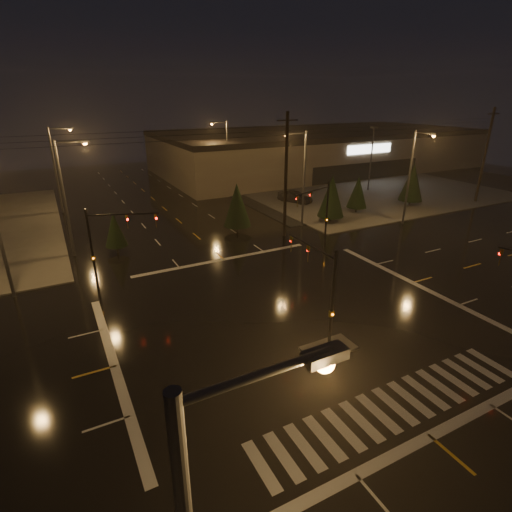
# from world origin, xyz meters

# --- Properties ---
(ground) EXTENTS (140.00, 140.00, 0.00)m
(ground) POSITION_xyz_m (0.00, 0.00, 0.00)
(ground) COLOR black
(ground) RESTS_ON ground
(sidewalk_ne) EXTENTS (36.00, 36.00, 0.12)m
(sidewalk_ne) POSITION_xyz_m (30.00, 30.00, 0.06)
(sidewalk_ne) COLOR #494741
(sidewalk_ne) RESTS_ON ground
(median_island) EXTENTS (3.00, 1.60, 0.15)m
(median_island) POSITION_xyz_m (0.00, -4.00, 0.07)
(median_island) COLOR #494741
(median_island) RESTS_ON ground
(crosswalk) EXTENTS (15.00, 2.60, 0.01)m
(crosswalk) POSITION_xyz_m (0.00, -9.00, 0.01)
(crosswalk) COLOR beige
(crosswalk) RESTS_ON ground
(stop_bar_near) EXTENTS (16.00, 0.50, 0.01)m
(stop_bar_near) POSITION_xyz_m (0.00, -11.00, 0.01)
(stop_bar_near) COLOR beige
(stop_bar_near) RESTS_ON ground
(stop_bar_far) EXTENTS (16.00, 0.50, 0.01)m
(stop_bar_far) POSITION_xyz_m (0.00, 11.00, 0.01)
(stop_bar_far) COLOR beige
(stop_bar_far) RESTS_ON ground
(parking_lot) EXTENTS (50.00, 24.00, 0.08)m
(parking_lot) POSITION_xyz_m (35.00, 28.00, 0.04)
(parking_lot) COLOR black
(parking_lot) RESTS_ON ground
(retail_building) EXTENTS (60.20, 28.30, 7.20)m
(retail_building) POSITION_xyz_m (35.00, 45.99, 3.84)
(retail_building) COLOR #6B594C
(retail_building) RESTS_ON ground
(signal_mast_median) EXTENTS (0.25, 4.59, 6.00)m
(signal_mast_median) POSITION_xyz_m (0.00, -3.07, 3.75)
(signal_mast_median) COLOR black
(signal_mast_median) RESTS_ON ground
(signal_mast_ne) EXTENTS (4.84, 1.86, 6.00)m
(signal_mast_ne) POSITION_xyz_m (9.50, 10.14, 3.79)
(signal_mast_ne) COLOR black
(signal_mast_ne) RESTS_ON ground
(signal_mast_nw) EXTENTS (4.84, 1.86, 6.00)m
(signal_mast_nw) POSITION_xyz_m (-9.50, 10.14, 3.79)
(signal_mast_nw) COLOR black
(signal_mast_nw) RESTS_ON ground
(streetlight_1) EXTENTS (2.77, 0.32, 10.00)m
(streetlight_1) POSITION_xyz_m (-11.18, 18.00, 5.80)
(streetlight_1) COLOR #38383A
(streetlight_1) RESTS_ON ground
(streetlight_2) EXTENTS (2.77, 0.32, 10.00)m
(streetlight_2) POSITION_xyz_m (-11.18, 34.00, 5.80)
(streetlight_2) COLOR #38383A
(streetlight_2) RESTS_ON ground
(streetlight_3) EXTENTS (2.77, 0.32, 10.00)m
(streetlight_3) POSITION_xyz_m (11.18, 16.00, 5.80)
(streetlight_3) COLOR #38383A
(streetlight_3) RESTS_ON ground
(streetlight_4) EXTENTS (2.77, 0.32, 10.00)m
(streetlight_4) POSITION_xyz_m (11.18, 36.00, 5.80)
(streetlight_4) COLOR #38383A
(streetlight_4) RESTS_ON ground
(streetlight_6) EXTENTS (0.32, 2.77, 10.00)m
(streetlight_6) POSITION_xyz_m (22.00, 11.18, 5.80)
(streetlight_6) COLOR #38383A
(streetlight_6) RESTS_ON ground
(utility_pole_1) EXTENTS (2.20, 0.32, 12.00)m
(utility_pole_1) POSITION_xyz_m (8.00, 14.00, 6.13)
(utility_pole_1) COLOR black
(utility_pole_1) RESTS_ON ground
(utility_pole_2) EXTENTS (2.20, 0.32, 12.00)m
(utility_pole_2) POSITION_xyz_m (38.00, 14.00, 6.13)
(utility_pole_2) COLOR black
(utility_pole_2) RESTS_ON ground
(conifer_0) EXTENTS (2.94, 2.94, 5.29)m
(conifer_0) POSITION_xyz_m (15.09, 15.71, 3.00)
(conifer_0) COLOR black
(conifer_0) RESTS_ON ground
(conifer_1) EXTENTS (2.41, 2.41, 4.46)m
(conifer_1) POSITION_xyz_m (20.25, 17.32, 2.58)
(conifer_1) COLOR black
(conifer_1) RESTS_ON ground
(conifer_2) EXTENTS (2.98, 2.98, 5.36)m
(conifer_2) POSITION_xyz_m (28.76, 16.87, 3.03)
(conifer_2) COLOR black
(conifer_2) RESTS_ON ground
(conifer_3) EXTENTS (1.96, 1.96, 3.77)m
(conifer_3) POSITION_xyz_m (-7.94, 16.91, 2.23)
(conifer_3) COLOR black
(conifer_3) RESTS_ON ground
(conifer_4) EXTENTS (2.84, 2.84, 5.14)m
(conifer_4) POSITION_xyz_m (4.30, 17.34, 2.92)
(conifer_4) COLOR black
(conifer_4) RESTS_ON ground
(car_parked) EXTENTS (3.80, 5.16, 1.63)m
(car_parked) POSITION_xyz_m (16.35, 25.03, 0.82)
(car_parked) COLOR black
(car_parked) RESTS_ON ground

